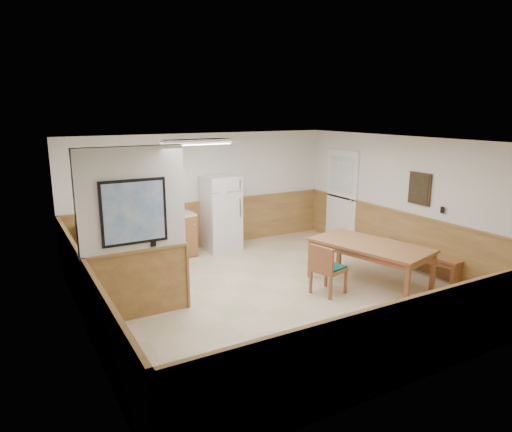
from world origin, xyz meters
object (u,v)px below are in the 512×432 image
dining_table (370,249)px  dining_chair (325,266)px  dining_bench (418,255)px  soap_bottle (110,215)px  refrigerator (221,213)px  fire_extinguisher (181,204)px

dining_table → dining_chair: bearing=163.0°
dining_bench → soap_bottle: size_ratio=7.02×
refrigerator → soap_bottle: size_ratio=6.42×
dining_bench → dining_chair: 2.16m
dining_bench → soap_bottle: soap_bottle is taller
dining_table → dining_bench: dining_table is taller
dining_table → dining_bench: 1.26m
dining_table → dining_chair: 0.94m
fire_extinguisher → dining_table: bearing=-68.8°
fire_extinguisher → soap_bottle: 1.44m
refrigerator → fire_extinguisher: bearing=174.9°
dining_chair → dining_bench: bearing=-14.6°
refrigerator → dining_chair: bearing=-83.1°
refrigerator → dining_bench: 4.08m
dining_bench → refrigerator: bearing=123.0°
soap_bottle → dining_chair: bearing=-49.4°
dining_table → soap_bottle: bearing=123.7°
dining_chair → fire_extinguisher: fire_extinguisher is taller
dining_chair → fire_extinguisher: (-1.27, 3.21, 0.58)m
dining_bench → soap_bottle: (-4.87, 3.19, 0.68)m
dining_table → dining_chair: dining_chair is taller
dining_table → soap_bottle: (-3.64, 3.21, 0.36)m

